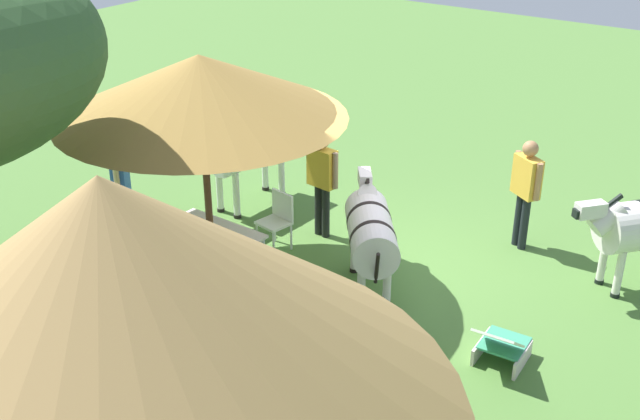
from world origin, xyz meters
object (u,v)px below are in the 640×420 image
Objects in this scene: patio_chair_near_lawn at (214,292)px; striped_lounge_chair at (501,345)px; shade_umbrella at (200,87)px; patio_chair_east_end at (278,217)px; patio_chair_west_end at (135,230)px; thatched_hut at (129,411)px; patio_dining_table at (211,237)px; guest_behind_table at (322,175)px; standing_watcher at (526,184)px; zebra_toward_hut at (248,146)px; guest_beside_umbrella at (121,187)px; zebra_by_umbrella at (371,231)px.

striped_lounge_chair is at bearing -21.25° from patio_chair_near_lawn.
shade_umbrella is 2.65m from patio_chair_east_end.
patio_chair_east_end is (-1.45, -1.57, 0.00)m from patio_chair_west_end.
thatched_hut reaches higher than patio_dining_table.
shade_umbrella is at bearing 90.00° from patio_chair_near_lawn.
guest_behind_table is at bearing -105.16° from shade_umbrella.
patio_dining_table is 4.26m from striped_lounge_chair.
standing_watcher is 4.56m from zebra_toward_hut.
shade_umbrella is 4.29× the size of patio_chair_east_end.
patio_chair_west_end is at bearing 57.24° from patio_chair_east_end.
guest_behind_table is at bearing -103.17° from patio_chair_east_end.
guest_behind_table reaches higher than zebra_toward_hut.
guest_beside_umbrella is (1.77, 0.02, 0.32)m from patio_dining_table.
guest_beside_umbrella is at bearing 77.43° from zebra_toward_hut.
patio_chair_near_lawn is 2.96m from guest_behind_table.
patio_dining_table is at bearing -135.00° from shade_umbrella.
standing_watcher is (-5.02, -3.45, 0.07)m from guest_beside_umbrella.
patio_chair_near_lawn is 1.00× the size of patio_chair_east_end.
shade_umbrella is 5.05m from standing_watcher.
patio_chair_east_end is 1.08× the size of striped_lounge_chair.
guest_beside_umbrella is (1.77, 0.02, -1.86)m from shade_umbrella.
thatched_hut is 8.05m from zebra_toward_hut.
zebra_toward_hut reaches higher than patio_chair_near_lawn.
striped_lounge_chair is at bearing 140.49° from standing_watcher.
patio_chair_east_end is (-0.22, -1.25, -0.13)m from patio_dining_table.
thatched_hut is at bearing -113.27° from zebra_by_umbrella.
striped_lounge_chair is (-0.96, 2.95, -0.79)m from standing_watcher.
standing_watcher is 0.80× the size of zebra_toward_hut.
guest_beside_umbrella is at bearing 117.37° from patio_chair_near_lawn.
patio_dining_table is 2.09m from guest_behind_table.
patio_chair_near_lawn is at bearing -160.64° from striped_lounge_chair.
zebra_by_umbrella is at bearing 97.49° from patio_chair_west_end.
standing_watcher is (-4.48, -3.74, 0.53)m from patio_chair_west_end.
patio_chair_west_end is 0.49× the size of zebra_by_umbrella.
thatched_hut is at bearing -59.42° from guest_behind_table.
guest_beside_umbrella is at bearing 157.68° from zebra_by_umbrella.
striped_lounge_chair is (-3.99, 0.77, -0.26)m from patio_chair_east_end.
patio_chair_near_lawn is 0.55× the size of guest_beside_umbrella.
shade_umbrella is 1.77× the size of zebra_toward_hut.
patio_chair_east_end is at bearing 68.12° from standing_watcher.
patio_chair_east_end is at bearing 134.67° from zebra_by_umbrella.
guest_behind_table reaches higher than zebra_by_umbrella.
patio_chair_west_end is at bearing 14.39° from patio_dining_table.
thatched_hut is at bearing 127.55° from shade_umbrella.
patio_chair_west_end is at bearing 22.92° from guest_beside_umbrella.
patio_chair_west_end is 3.54m from zebra_by_umbrella.
guest_beside_umbrella is at bearing 66.88° from standing_watcher.
striped_lounge_chair is at bearing 83.93° from patio_chair_west_end.
guest_beside_umbrella is 0.95× the size of guest_behind_table.
shade_umbrella reaches higher than guest_behind_table.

